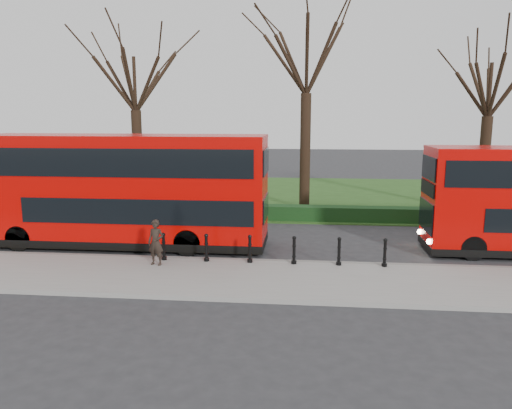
# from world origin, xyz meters

# --- Properties ---
(ground) EXTENTS (120.00, 120.00, 0.00)m
(ground) POSITION_xyz_m (0.00, 0.00, 0.00)
(ground) COLOR #28282B
(ground) RESTS_ON ground
(pavement) EXTENTS (60.00, 4.00, 0.15)m
(pavement) POSITION_xyz_m (0.00, -3.00, 0.07)
(pavement) COLOR gray
(pavement) RESTS_ON ground
(kerb) EXTENTS (60.00, 0.25, 0.16)m
(kerb) POSITION_xyz_m (0.00, -1.00, 0.07)
(kerb) COLOR slate
(kerb) RESTS_ON ground
(grass_verge) EXTENTS (60.00, 18.00, 0.06)m
(grass_verge) POSITION_xyz_m (0.00, 15.00, 0.03)
(grass_verge) COLOR #254717
(grass_verge) RESTS_ON ground
(hedge) EXTENTS (60.00, 0.90, 0.80)m
(hedge) POSITION_xyz_m (0.00, 6.80, 0.40)
(hedge) COLOR black
(hedge) RESTS_ON ground
(yellow_line_outer) EXTENTS (60.00, 0.10, 0.01)m
(yellow_line_outer) POSITION_xyz_m (0.00, -0.70, 0.01)
(yellow_line_outer) COLOR yellow
(yellow_line_outer) RESTS_ON ground
(yellow_line_inner) EXTENTS (60.00, 0.10, 0.01)m
(yellow_line_inner) POSITION_xyz_m (0.00, -0.50, 0.01)
(yellow_line_inner) COLOR yellow
(yellow_line_inner) RESTS_ON ground
(tree_left) EXTENTS (6.73, 6.73, 10.52)m
(tree_left) POSITION_xyz_m (-8.00, 10.00, 7.64)
(tree_left) COLOR black
(tree_left) RESTS_ON ground
(tree_mid) EXTENTS (7.82, 7.82, 12.22)m
(tree_mid) POSITION_xyz_m (2.00, 10.00, 8.89)
(tree_mid) COLOR black
(tree_mid) RESTS_ON ground
(tree_right) EXTENTS (6.33, 6.33, 9.89)m
(tree_right) POSITION_xyz_m (12.00, 10.00, 7.18)
(tree_right) COLOR black
(tree_right) RESTS_ON ground
(bollard_row) EXTENTS (8.32, 0.15, 1.00)m
(bollard_row) POSITION_xyz_m (0.87, -1.35, 0.65)
(bollard_row) COLOR black
(bollard_row) RESTS_ON pavement
(bus_lead) EXTENTS (11.86, 2.72, 4.72)m
(bus_lead) POSITION_xyz_m (-5.48, 0.99, 2.38)
(bus_lead) COLOR #B50401
(bus_lead) RESTS_ON ground
(pedestrian) EXTENTS (0.69, 0.53, 1.68)m
(pedestrian) POSITION_xyz_m (-3.31, -1.99, 0.99)
(pedestrian) COLOR black
(pedestrian) RESTS_ON pavement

